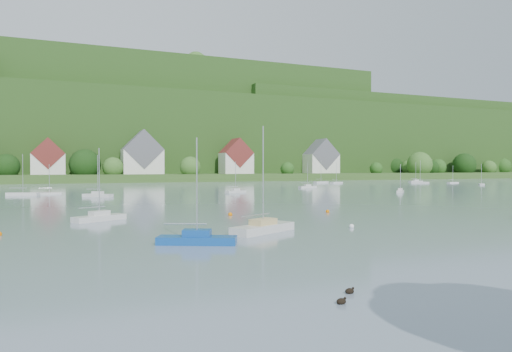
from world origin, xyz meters
The scene contains 14 objects.
far_shore_strip centered at (0.00, 200.00, 1.50)m, with size 600.00×60.00×3.00m, color #32501E.
forested_ridge centered at (0.39, 268.57, 22.89)m, with size 620.00×181.22×69.89m.
village_building_1 centered at (-30.00, 189.00, 8.75)m, with size 12.00×9.36×14.00m.
village_building_2 centered at (5.00, 188.00, 10.27)m, with size 16.00×11.44×18.00m.
village_building_3 centered at (45.00, 186.00, 9.43)m, with size 13.00×10.40×15.50m.
village_building_4 centered at (90.00, 190.00, 9.59)m, with size 15.00×10.40×16.50m.
near_sailboat_1 centered at (-15.38, 27.53, 0.42)m, with size 5.84×3.88×7.70m.
near_sailboat_2 centered at (-8.55, 31.30, 0.47)m, with size 6.79×4.92×9.07m.
near_sailboat_6 centered at (-20.88, 45.89, 0.42)m, with size 5.66×4.14×7.58m.
mooring_buoy_1 centered at (0.26, 31.13, 0.00)m, with size 0.44×0.44×0.44m, color white.
mooring_buoy_2 centered at (5.81, 44.55, 0.00)m, with size 0.46×0.46×0.46m, color orange.
mooring_buoy_3 centered at (-6.54, 45.60, 0.00)m, with size 0.48×0.48×0.48m, color orange.
duck_pair centered at (-13.24, 11.55, 0.10)m, with size 1.65×1.47×0.31m.
far_sailboat_cluster centered at (10.52, 117.61, 0.38)m, with size 201.69×74.12×8.71m.
Camera 1 is at (-24.17, -5.03, 5.51)m, focal length 32.62 mm.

